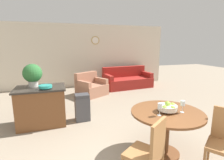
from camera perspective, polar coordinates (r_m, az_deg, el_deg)
wall_back at (r=7.78m, az=-10.64°, el=7.71°), size 8.00×0.09×2.70m
dining_table at (r=3.09m, az=17.37°, el=-12.82°), size 1.18×1.18×0.77m
dining_chair_near_left at (r=2.42m, az=11.98°, el=-21.61°), size 0.59×0.59×0.95m
fruit_bowl at (r=3.00m, az=17.65°, el=-8.44°), size 0.31×0.31×0.17m
wine_glass_left at (r=2.79m, az=15.36°, el=-8.34°), size 0.07×0.07×0.20m
wine_glass_right at (r=3.02m, az=22.12°, el=-7.21°), size 0.07×0.07×0.20m
kitchen_island at (r=4.40m, az=-21.99°, el=-7.82°), size 1.08×0.77×0.89m
teal_bowl at (r=4.07m, az=-20.93°, el=-2.00°), size 0.28×0.28×0.08m
potted_plant at (r=4.34m, az=-24.52°, el=1.80°), size 0.42×0.42×0.53m
trash_bin at (r=4.40m, az=-9.68°, el=-8.77°), size 0.35×0.30×0.66m
couch at (r=7.67m, az=4.99°, el=-0.15°), size 2.11×1.14×0.88m
armchair at (r=6.52m, az=-6.83°, el=-2.42°), size 1.24×1.20×0.82m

